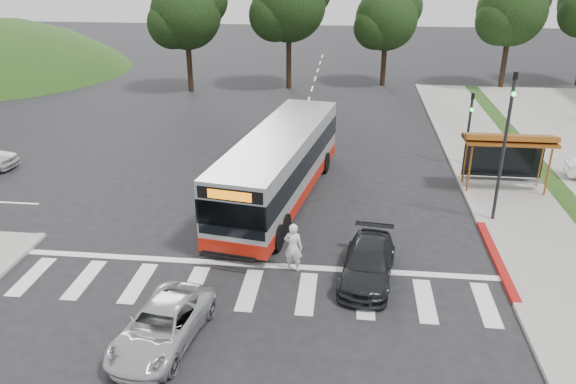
# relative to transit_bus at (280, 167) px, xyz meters

# --- Properties ---
(ground) EXTENTS (140.00, 140.00, 0.00)m
(ground) POSITION_rel_transit_bus_xyz_m (-0.11, -2.82, -1.62)
(ground) COLOR black
(ground) RESTS_ON ground
(sidewalk_east) EXTENTS (4.00, 40.00, 0.12)m
(sidewalk_east) POSITION_rel_transit_bus_xyz_m (10.89, 5.18, -1.56)
(sidewalk_east) COLOR gray
(sidewalk_east) RESTS_ON ground
(curb_east) EXTENTS (0.30, 40.00, 0.15)m
(curb_east) POSITION_rel_transit_bus_xyz_m (8.89, 5.18, -1.54)
(curb_east) COLOR #9E9991
(curb_east) RESTS_ON ground
(curb_east_red) EXTENTS (0.32, 6.00, 0.15)m
(curb_east_red) POSITION_rel_transit_bus_xyz_m (8.89, -4.82, -1.54)
(curb_east_red) COLOR maroon
(curb_east_red) RESTS_ON ground
(crosswalk_ladder) EXTENTS (18.00, 2.60, 0.01)m
(crosswalk_ladder) POSITION_rel_transit_bus_xyz_m (-0.11, -7.82, -1.61)
(crosswalk_ladder) COLOR silver
(crosswalk_ladder) RESTS_ON ground
(bus_shelter) EXTENTS (4.20, 1.60, 2.86)m
(bus_shelter) POSITION_rel_transit_bus_xyz_m (10.69, 2.29, 0.73)
(bus_shelter) COLOR #975119
(bus_shelter) RESTS_ON sidewalk_east
(traffic_signal_ne_tall) EXTENTS (0.18, 0.37, 6.50)m
(traffic_signal_ne_tall) POSITION_rel_transit_bus_xyz_m (9.49, -1.32, 2.26)
(traffic_signal_ne_tall) COLOR black
(traffic_signal_ne_tall) RESTS_ON ground
(traffic_signal_ne_short) EXTENTS (0.18, 0.37, 4.00)m
(traffic_signal_ne_short) POSITION_rel_transit_bus_xyz_m (9.49, 5.67, 0.86)
(traffic_signal_ne_short) COLOR black
(traffic_signal_ne_short) RESTS_ON ground
(tree_ne_a) EXTENTS (6.16, 5.74, 9.30)m
(tree_ne_a) POSITION_rel_transit_bus_xyz_m (15.97, 25.25, 4.77)
(tree_ne_a) COLOR black
(tree_ne_a) RESTS_ON parking_lot
(tree_north_a) EXTENTS (6.60, 6.15, 10.17)m
(tree_north_a) POSITION_rel_transit_bus_xyz_m (-2.03, 23.25, 5.31)
(tree_north_a) COLOR black
(tree_north_a) RESTS_ON ground
(tree_north_b) EXTENTS (5.72, 5.33, 8.43)m
(tree_north_b) POSITION_rel_transit_bus_xyz_m (5.96, 25.24, 4.04)
(tree_north_b) COLOR black
(tree_north_b) RESTS_ON ground
(tree_north_c) EXTENTS (6.16, 5.74, 9.30)m
(tree_north_c) POSITION_rel_transit_bus_xyz_m (-10.03, 21.25, 4.67)
(tree_north_c) COLOR black
(tree_north_c) RESTS_ON ground
(transit_bus) EXTENTS (4.74, 12.79, 3.23)m
(transit_bus) POSITION_rel_transit_bus_xyz_m (0.00, 0.00, 0.00)
(transit_bus) COLOR #A7A9AB
(transit_bus) RESTS_ON ground
(pedestrian) EXTENTS (0.75, 0.55, 1.89)m
(pedestrian) POSITION_rel_transit_bus_xyz_m (1.27, -6.32, -0.67)
(pedestrian) COLOR white
(pedestrian) RESTS_ON ground
(dark_sedan) EXTENTS (2.31, 4.51, 1.25)m
(dark_sedan) POSITION_rel_transit_bus_xyz_m (3.97, -6.60, -0.99)
(dark_sedan) COLOR black
(dark_sedan) RESTS_ON ground
(silver_suv_south) EXTENTS (2.62, 4.57, 1.20)m
(silver_suv_south) POSITION_rel_transit_bus_xyz_m (-2.19, -10.91, -1.02)
(silver_suv_south) COLOR #B2B4B8
(silver_suv_south) RESTS_ON ground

